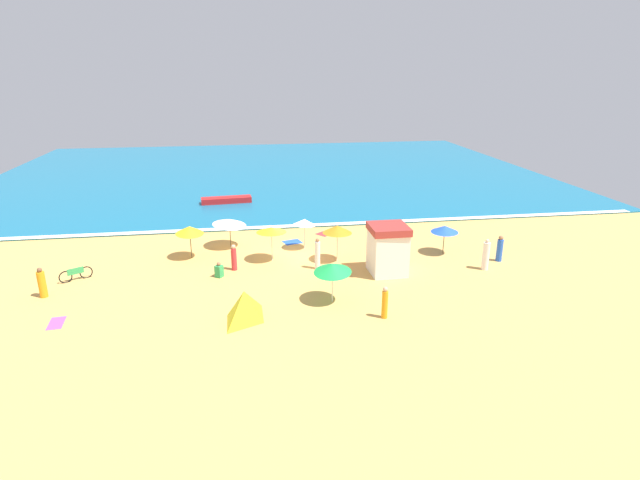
{
  "coord_description": "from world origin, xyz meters",
  "views": [
    {
      "loc": [
        -3.1,
        -30.29,
        11.39
      ],
      "look_at": [
        1.65,
        0.64,
        0.8
      ],
      "focal_mm": 28.58,
      "sensor_mm": 36.0,
      "label": 1
    }
  ],
  "objects_px": {
    "beach_umbrella_5": "(304,222)",
    "beachgoer_2": "(317,254)",
    "beach_umbrella_1": "(230,222)",
    "parked_bicycle": "(76,274)",
    "beach_umbrella_2": "(445,229)",
    "beachgoer_4": "(500,249)",
    "beachgoer_1": "(486,255)",
    "small_boat_0": "(226,200)",
    "lifeguard_cabana": "(388,249)",
    "beach_umbrella_0": "(271,230)",
    "beachgoer_3": "(234,258)",
    "beach_tent": "(245,305)",
    "beachgoer_0": "(42,284)",
    "beach_umbrella_4": "(332,268)",
    "beachgoer_6": "(385,303)",
    "beach_umbrella_3": "(337,229)",
    "beachgoer_5": "(219,271)",
    "beach_umbrella_6": "(190,230)"
  },
  "relations": [
    {
      "from": "beach_umbrella_5",
      "to": "beach_tent",
      "type": "xyz_separation_m",
      "value": [
        -4.05,
        -9.51,
        -1.12
      ]
    },
    {
      "from": "parked_bicycle",
      "to": "beachgoer_1",
      "type": "bearing_deg",
      "value": -4.77
    },
    {
      "from": "lifeguard_cabana",
      "to": "small_boat_0",
      "type": "relative_size",
      "value": 0.65
    },
    {
      "from": "beach_umbrella_2",
      "to": "beachgoer_0",
      "type": "bearing_deg",
      "value": -172.3
    },
    {
      "from": "beach_umbrella_1",
      "to": "beachgoer_2",
      "type": "relative_size",
      "value": 1.6
    },
    {
      "from": "beachgoer_2",
      "to": "beachgoer_5",
      "type": "bearing_deg",
      "value": -176.06
    },
    {
      "from": "beach_umbrella_5",
      "to": "beach_umbrella_6",
      "type": "xyz_separation_m",
      "value": [
        -7.27,
        -0.65,
        0.01
      ]
    },
    {
      "from": "lifeguard_cabana",
      "to": "beach_umbrella_4",
      "type": "height_order",
      "value": "lifeguard_cabana"
    },
    {
      "from": "beach_umbrella_0",
      "to": "beachgoer_5",
      "type": "distance_m",
      "value": 4.19
    },
    {
      "from": "beach_umbrella_1",
      "to": "beachgoer_1",
      "type": "bearing_deg",
      "value": -23.16
    },
    {
      "from": "beach_umbrella_4",
      "to": "beachgoer_6",
      "type": "bearing_deg",
      "value": -44.57
    },
    {
      "from": "beachgoer_3",
      "to": "small_boat_0",
      "type": "relative_size",
      "value": 0.36
    },
    {
      "from": "beach_umbrella_0",
      "to": "beach_umbrella_3",
      "type": "height_order",
      "value": "beach_umbrella_3"
    },
    {
      "from": "beach_umbrella_3",
      "to": "lifeguard_cabana",
      "type": "bearing_deg",
      "value": -42.57
    },
    {
      "from": "beachgoer_1",
      "to": "beachgoer_2",
      "type": "relative_size",
      "value": 0.99
    },
    {
      "from": "beach_umbrella_1",
      "to": "beach_umbrella_4",
      "type": "xyz_separation_m",
      "value": [
        5.26,
        -9.41,
        0.14
      ]
    },
    {
      "from": "beach_umbrella_0",
      "to": "small_boat_0",
      "type": "bearing_deg",
      "value": 101.99
    },
    {
      "from": "beach_umbrella_1",
      "to": "parked_bicycle",
      "type": "distance_m",
      "value": 9.75
    },
    {
      "from": "beach_umbrella_2",
      "to": "beach_umbrella_3",
      "type": "bearing_deg",
      "value": -177.7
    },
    {
      "from": "beach_umbrella_0",
      "to": "beach_tent",
      "type": "xyz_separation_m",
      "value": [
        -1.78,
        -7.67,
        -1.28
      ]
    },
    {
      "from": "beachgoer_1",
      "to": "small_boat_0",
      "type": "xyz_separation_m",
      "value": [
        -15.53,
        18.05,
        -0.53
      ]
    },
    {
      "from": "beachgoer_6",
      "to": "beach_umbrella_5",
      "type": "bearing_deg",
      "value": 103.88
    },
    {
      "from": "beachgoer_5",
      "to": "beachgoer_6",
      "type": "relative_size",
      "value": 0.56
    },
    {
      "from": "beach_umbrella_1",
      "to": "small_boat_0",
      "type": "relative_size",
      "value": 0.69
    },
    {
      "from": "beach_umbrella_1",
      "to": "beach_tent",
      "type": "xyz_separation_m",
      "value": [
        0.81,
        -10.67,
        -1.0
      ]
    },
    {
      "from": "beach_umbrella_4",
      "to": "beachgoer_1",
      "type": "relative_size",
      "value": 1.4
    },
    {
      "from": "lifeguard_cabana",
      "to": "beach_umbrella_2",
      "type": "relative_size",
      "value": 1.21
    },
    {
      "from": "beach_umbrella_6",
      "to": "beach_umbrella_1",
      "type": "bearing_deg",
      "value": 36.77
    },
    {
      "from": "beach_umbrella_0",
      "to": "beach_tent",
      "type": "bearing_deg",
      "value": -103.06
    },
    {
      "from": "beachgoer_2",
      "to": "beachgoer_4",
      "type": "distance_m",
      "value": 11.35
    },
    {
      "from": "beach_umbrella_5",
      "to": "beachgoer_2",
      "type": "relative_size",
      "value": 1.11
    },
    {
      "from": "beachgoer_4",
      "to": "beach_umbrella_0",
      "type": "bearing_deg",
      "value": 170.95
    },
    {
      "from": "beach_umbrella_1",
      "to": "beach_umbrella_5",
      "type": "bearing_deg",
      "value": -13.44
    },
    {
      "from": "beachgoer_0",
      "to": "beachgoer_2",
      "type": "bearing_deg",
      "value": 6.73
    },
    {
      "from": "beachgoer_3",
      "to": "beach_umbrella_4",
      "type": "bearing_deg",
      "value": -46.02
    },
    {
      "from": "beach_umbrella_2",
      "to": "beachgoer_1",
      "type": "height_order",
      "value": "beach_umbrella_2"
    },
    {
      "from": "beach_umbrella_5",
      "to": "beachgoer_4",
      "type": "xyz_separation_m",
      "value": [
        11.66,
        -4.06,
        -1.07
      ]
    },
    {
      "from": "beach_umbrella_2",
      "to": "beachgoer_4",
      "type": "xyz_separation_m",
      "value": [
        2.92,
        -1.81,
        -0.88
      ]
    },
    {
      "from": "beachgoer_3",
      "to": "beach_tent",
      "type": "bearing_deg",
      "value": -85.16
    },
    {
      "from": "beach_umbrella_2",
      "to": "small_boat_0",
      "type": "distance_m",
      "value": 20.67
    },
    {
      "from": "beach_umbrella_0",
      "to": "beachgoer_2",
      "type": "distance_m",
      "value": 3.34
    },
    {
      "from": "beachgoer_1",
      "to": "small_boat_0",
      "type": "relative_size",
      "value": 0.43
    },
    {
      "from": "beach_umbrella_0",
      "to": "beach_umbrella_2",
      "type": "height_order",
      "value": "beach_umbrella_0"
    },
    {
      "from": "beachgoer_6",
      "to": "beachgoer_3",
      "type": "bearing_deg",
      "value": 134.41
    },
    {
      "from": "beach_umbrella_4",
      "to": "beachgoer_3",
      "type": "xyz_separation_m",
      "value": [
        -4.99,
        5.17,
        -1.11
      ]
    },
    {
      "from": "parked_bicycle",
      "to": "small_boat_0",
      "type": "relative_size",
      "value": 0.36
    },
    {
      "from": "beach_tent",
      "to": "beachgoer_0",
      "type": "relative_size",
      "value": 1.63
    },
    {
      "from": "beach_umbrella_0",
      "to": "beach_umbrella_3",
      "type": "bearing_deg",
      "value": -9.85
    },
    {
      "from": "beachgoer_5",
      "to": "beachgoer_1",
      "type": "bearing_deg",
      "value": -4.46
    },
    {
      "from": "beach_umbrella_5",
      "to": "beachgoer_1",
      "type": "height_order",
      "value": "beach_umbrella_5"
    }
  ]
}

